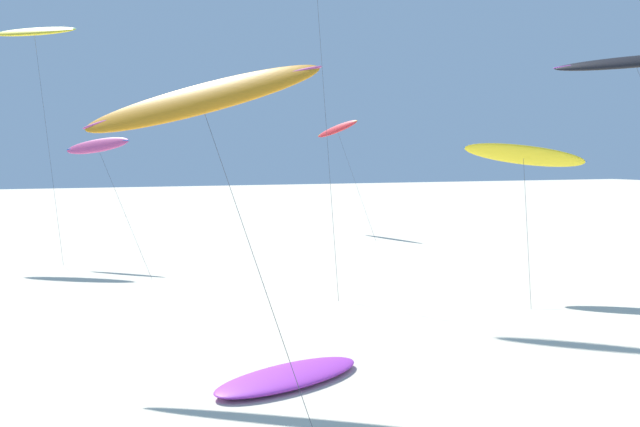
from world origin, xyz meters
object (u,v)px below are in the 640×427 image
Objects in this scene: flying_kite_2 at (201,99)px; flying_kite_8 at (635,62)px; grounded_kite_0 at (289,376)px; flying_kite_0 at (523,155)px; flying_kite_3 at (34,32)px; flying_kite_1 at (97,146)px; flying_kite_6 at (337,129)px.

flying_kite_2 is 0.97× the size of flying_kite_8.
flying_kite_2 is 25.57m from flying_kite_8.
flying_kite_8 is 2.32× the size of grounded_kite_0.
flying_kite_2 reaches higher than flying_kite_0.
flying_kite_3 reaches higher than flying_kite_2.
flying_kite_2 is at bearing -84.19° from flying_kite_1.
flying_kite_1 is at bearing 147.64° from flying_kite_8.
grounded_kite_0 is at bearing -77.51° from flying_kite_3.
flying_kite_3 is at bearing 118.50° from flying_kite_1.
flying_kite_1 is 21.81m from flying_kite_2.
flying_kite_0 is 0.66× the size of flying_kite_6.
flying_kite_6 is (1.84, 27.35, 2.45)m from flying_kite_0.
flying_kite_2 reaches higher than flying_kite_6.
flying_kite_1 is 23.30m from flying_kite_6.
flying_kite_0 is at bearing -176.47° from flying_kite_8.
flying_kite_2 is 2.25× the size of grounded_kite_0.
flying_kite_3 reaches higher than flying_kite_0.
flying_kite_0 is 27.52m from flying_kite_6.
flying_kite_2 is at bearing 107.52° from grounded_kite_0.
flying_kite_2 is at bearing -169.90° from flying_kite_8.
flying_kite_2 is 36.59m from flying_kite_6.
grounded_kite_0 is at bearing -151.00° from flying_kite_0.
grounded_kite_0 is at bearing -72.48° from flying_kite_2.
flying_kite_6 is at bearing 24.52° from flying_kite_1.
grounded_kite_0 is (7.33, -33.06, -15.28)m from flying_kite_3.
flying_kite_1 is 32.48m from flying_kite_8.
flying_kite_1 is 0.89× the size of flying_kite_2.
flying_kite_1 is (-19.30, 17.71, 0.63)m from flying_kite_0.
flying_kite_1 is 0.86× the size of flying_kite_8.
flying_kite_6 is at bearing 64.14° from grounded_kite_0.
flying_kite_8 is at bearing 3.53° from flying_kite_0.
flying_kite_6 reaches higher than flying_kite_1.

